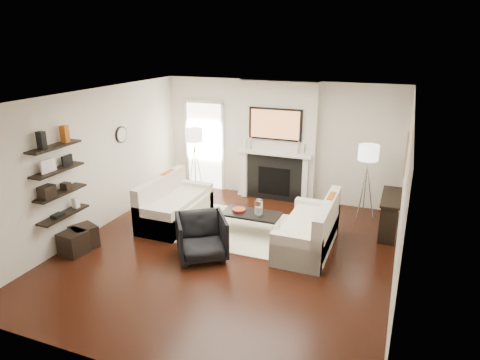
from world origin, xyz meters
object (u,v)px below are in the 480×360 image
(lamp_left_shade, at_px, (194,135))
(lamp_right_shade, at_px, (369,153))
(loveseat_right_base, at_px, (307,237))
(ottoman_near, at_px, (84,237))
(armchair, at_px, (201,235))
(coffee_table, at_px, (251,214))
(loveseat_left_base, at_px, (176,212))

(lamp_left_shade, xyz_separation_m, lamp_right_shade, (3.90, -0.17, 0.00))
(loveseat_right_base, distance_m, ottoman_near, 3.99)
(armchair, relative_size, lamp_left_shade, 2.06)
(coffee_table, bearing_deg, loveseat_right_base, -9.78)
(lamp_left_shade, bearing_deg, ottoman_near, -101.05)
(loveseat_left_base, distance_m, lamp_right_shade, 4.01)
(lamp_left_shade, height_order, lamp_right_shade, same)
(lamp_right_shade, relative_size, ottoman_near, 1.00)
(armchair, bearing_deg, lamp_left_shade, 84.33)
(lamp_right_shade, bearing_deg, lamp_left_shade, 177.52)
(lamp_left_shade, relative_size, ottoman_near, 1.00)
(lamp_left_shade, bearing_deg, loveseat_right_base, -29.34)
(loveseat_right_base, bearing_deg, loveseat_left_base, 177.01)
(loveseat_right_base, height_order, coffee_table, same)
(loveseat_left_base, height_order, coffee_table, same)
(lamp_right_shade, distance_m, ottoman_near, 5.57)
(loveseat_left_base, xyz_separation_m, ottoman_near, (-0.98, -1.57, -0.01))
(loveseat_right_base, distance_m, lamp_left_shade, 3.77)
(lamp_left_shade, bearing_deg, lamp_right_shade, -2.48)
(ottoman_near, bearing_deg, coffee_table, 32.09)
(armchair, relative_size, lamp_right_shade, 2.06)
(loveseat_right_base, height_order, lamp_right_shade, lamp_right_shade)
(lamp_left_shade, relative_size, lamp_right_shade, 1.00)
(lamp_right_shade, xyz_separation_m, ottoman_near, (-4.52, -3.01, -1.25))
(coffee_table, relative_size, armchair, 1.33)
(loveseat_left_base, height_order, lamp_right_shade, lamp_right_shade)
(coffee_table, xyz_separation_m, lamp_left_shade, (-1.97, 1.55, 1.05))
(loveseat_left_base, distance_m, lamp_left_shade, 2.06)
(coffee_table, xyz_separation_m, armchair, (-0.46, -1.19, 0.01))
(coffee_table, relative_size, ottoman_near, 2.75)
(loveseat_right_base, bearing_deg, coffee_table, 170.22)
(coffee_table, distance_m, lamp_left_shade, 2.72)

